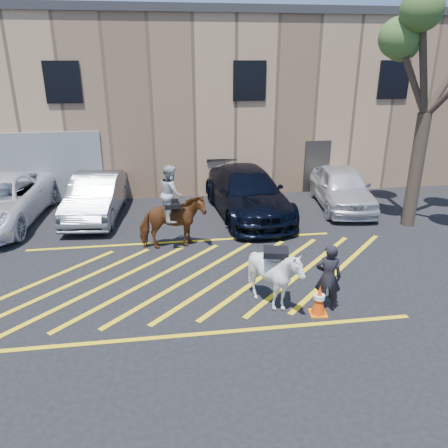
{
  "coord_description": "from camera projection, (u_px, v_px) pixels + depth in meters",
  "views": [
    {
      "loc": [
        -0.56,
        -10.54,
        5.45
      ],
      "look_at": [
        1.01,
        0.2,
        1.3
      ],
      "focal_mm": 35.0,
      "sensor_mm": 36.0,
      "label": 1
    }
  ],
  "objects": [
    {
      "name": "ground",
      "position": [
        188.0,
        274.0,
        11.76
      ],
      "size": [
        90.0,
        90.0,
        0.0
      ],
      "primitive_type": "plane",
      "color": "black",
      "rests_on": "ground"
    },
    {
      "name": "car_silver_sedan",
      "position": [
        96.0,
        196.0,
        15.74
      ],
      "size": [
        2.01,
        4.77,
        1.53
      ],
      "primitive_type": "imported",
      "rotation": [
        0.0,
        0.0,
        -0.09
      ],
      "color": "gray",
      "rests_on": "ground"
    },
    {
      "name": "car_blue_suv",
      "position": [
        247.0,
        192.0,
        15.96
      ],
      "size": [
        2.82,
        5.92,
        1.67
      ],
      "primitive_type": "imported",
      "rotation": [
        0.0,
        0.0,
        0.09
      ],
      "color": "black",
      "rests_on": "ground"
    },
    {
      "name": "car_white_suv",
      "position": [
        342.0,
        187.0,
        16.8
      ],
      "size": [
        2.45,
        4.79,
        1.56
      ],
      "primitive_type": "imported",
      "rotation": [
        0.0,
        0.0,
        -0.14
      ],
      "color": "silver",
      "rests_on": "ground"
    },
    {
      "name": "handler",
      "position": [
        328.0,
        277.0,
        9.84
      ],
      "size": [
        0.68,
        0.54,
        1.62
      ],
      "primitive_type": "imported",
      "rotation": [
        0.0,
        0.0,
        2.84
      ],
      "color": "black",
      "rests_on": "ground"
    },
    {
      "name": "warehouse",
      "position": [
        169.0,
        96.0,
        21.54
      ],
      "size": [
        32.42,
        10.2,
        7.3
      ],
      "color": "tan",
      "rests_on": "ground"
    },
    {
      "name": "hatching_zone",
      "position": [
        189.0,
        279.0,
        11.48
      ],
      "size": [
        12.6,
        5.12,
        0.01
      ],
      "color": "yellow",
      "rests_on": "ground"
    },
    {
      "name": "mounted_bay",
      "position": [
        172.0,
        216.0,
        13.0
      ],
      "size": [
        2.03,
        1.07,
        2.57
      ],
      "color": "brown",
      "rests_on": "ground"
    },
    {
      "name": "saddled_white",
      "position": [
        275.0,
        276.0,
        9.95
      ],
      "size": [
        1.55,
        1.66,
        1.55
      ],
      "color": "silver",
      "rests_on": "ground"
    },
    {
      "name": "traffic_cone",
      "position": [
        319.0,
        300.0,
        9.78
      ],
      "size": [
        0.42,
        0.42,
        0.73
      ],
      "color": "orange",
      "rests_on": "ground"
    },
    {
      "name": "tree",
      "position": [
        435.0,
        49.0,
        13.18
      ],
      "size": [
        3.99,
        4.37,
        7.31
      ],
      "color": "#4D422F",
      "rests_on": "ground"
    }
  ]
}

